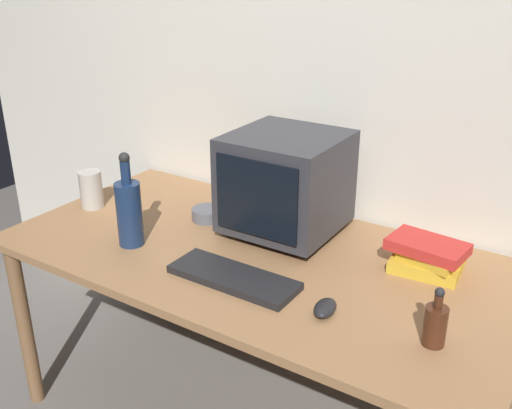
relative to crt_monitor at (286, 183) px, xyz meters
The scene contains 10 objects.
back_wall 0.44m from the crt_monitor, 90.32° to the left, with size 4.00×0.08×2.50m, color silver.
desk 0.33m from the crt_monitor, 90.49° to the right, with size 1.77×0.88×0.74m.
crt_monitor is the anchor object (origin of this frame).
keyboard 0.43m from the crt_monitor, 84.06° to the right, with size 0.42×0.15×0.02m, color black.
computer_mouse 0.57m from the crt_monitor, 47.67° to the right, with size 0.06×0.10×0.04m, color black.
bottle_tall 0.56m from the crt_monitor, 137.34° to the right, with size 0.09×0.09×0.34m.
bottle_short 0.77m from the crt_monitor, 29.24° to the right, with size 0.06×0.06×0.17m.
book_stack 0.54m from the crt_monitor, ahead, with size 0.25×0.18×0.10m.
cd_spindle 0.36m from the crt_monitor, 168.01° to the right, with size 0.12×0.12×0.04m, color #595B66.
metal_canister 0.81m from the crt_monitor, 164.26° to the right, with size 0.09×0.09×0.15m, color #B7B2A8.
Camera 1 is at (0.96, -1.50, 1.69)m, focal length 41.18 mm.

